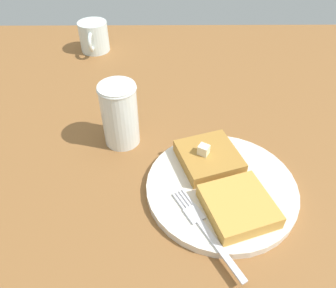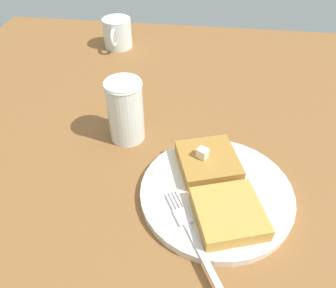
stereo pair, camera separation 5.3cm
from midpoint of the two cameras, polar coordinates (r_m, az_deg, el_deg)
table_surface at (r=57.77cm, az=3.44°, el=-3.83°), size 115.86×115.86×2.49cm
plate at (r=51.96cm, az=11.37°, el=-8.43°), size 23.53×23.53×1.37cm
toast_slice_left at (r=53.87cm, az=9.79°, el=-3.12°), size 11.74×11.61×2.24cm
toast_slice_middle at (r=47.83cm, az=13.73°, el=-11.82°), size 11.74×11.61×2.24cm
butter_pat_primary at (r=52.30cm, az=8.95°, el=-1.70°), size 2.10×2.16×1.64cm
fork at (r=46.49cm, az=7.20°, el=-14.80°), size 14.72×8.94×0.36cm
syrup_jar at (r=58.11cm, az=-4.78°, el=5.31°), size 6.59×6.59×11.76cm
coffee_mug at (r=91.78cm, az=-7.10°, el=18.56°), size 9.96×7.40×7.53cm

